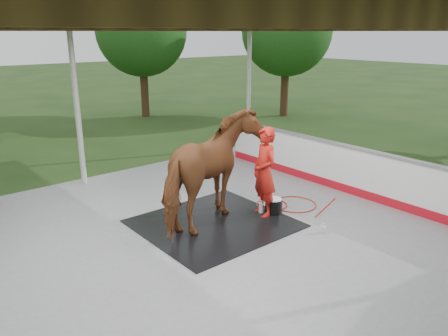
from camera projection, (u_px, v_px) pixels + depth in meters
ground at (191, 252)px, 7.77m from camera, size 100.00×100.00×0.00m
concrete_slab at (191, 250)px, 7.77m from camera, size 12.00×10.00×0.05m
pavilion_structure at (185, 17)px, 6.59m from camera, size 12.60×10.60×4.05m
dasher_board at (348, 170)px, 10.40m from camera, size 0.16×8.00×1.15m
tree_belt at (170, 29)px, 7.49m from camera, size 28.00×28.00×5.80m
rubber_mat at (214, 223)px, 8.78m from camera, size 2.82×2.65×0.02m
horse at (214, 171)px, 8.45m from camera, size 2.87×2.12×2.20m
handler at (264, 172)px, 8.96m from camera, size 0.63×0.79×1.88m
wash_bucket at (274, 206)px, 9.23m from camera, size 0.36×0.36×0.33m
soap_bottle_a at (261, 207)px, 9.25m from camera, size 0.14×0.14×0.29m
soap_bottle_b at (323, 228)px, 8.37m from camera, size 0.13×0.13×0.20m
hose_coil at (288, 204)px, 9.74m from camera, size 1.76×1.42×0.02m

